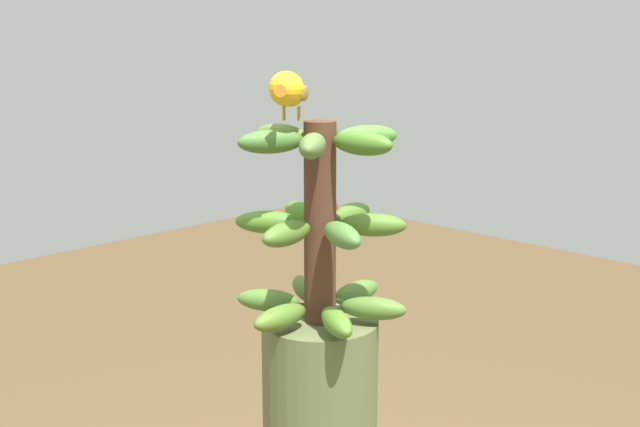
# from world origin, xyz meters

# --- Properties ---
(banana_bunch) EXTENTS (0.29, 0.28, 0.34)m
(banana_bunch) POSITION_xyz_m (-0.00, -0.00, 1.12)
(banana_bunch) COLOR #4C2D1E
(banana_bunch) RESTS_ON banana_tree
(perched_bird) EXTENTS (0.17, 0.13, 0.08)m
(perched_bird) POSITION_xyz_m (0.04, -0.03, 1.34)
(perched_bird) COLOR #C68933
(perched_bird) RESTS_ON banana_bunch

